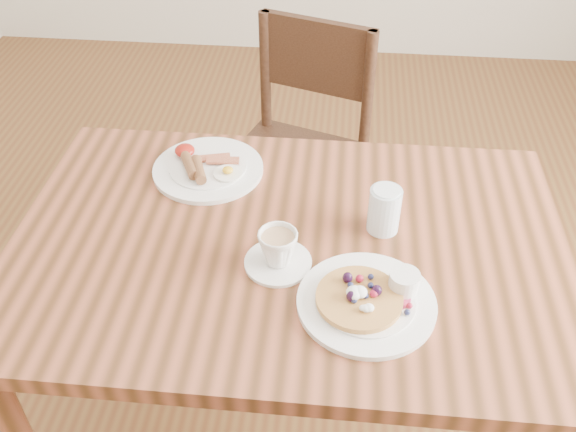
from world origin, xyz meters
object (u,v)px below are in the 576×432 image
object	(u,v)px
pancake_plate	(368,299)
teacup_saucer	(278,251)
breakfast_plate	(206,168)
water_glass	(384,210)
chair_far	(299,148)
dining_table	(288,273)

from	to	relation	value
pancake_plate	teacup_saucer	size ratio (longest dim) A/B	1.93
breakfast_plate	water_glass	xyz separation A→B (m)	(0.43, -0.17, 0.04)
teacup_saucer	water_glass	size ratio (longest dim) A/B	1.34
chair_far	pancake_plate	size ratio (longest dim) A/B	3.26
dining_table	teacup_saucer	world-z (taller)	teacup_saucer
chair_far	pancake_plate	distance (m)	0.96
dining_table	breakfast_plate	xyz separation A→B (m)	(-0.22, 0.23, 0.11)
chair_far	teacup_saucer	world-z (taller)	chair_far
dining_table	breakfast_plate	distance (m)	0.34
dining_table	teacup_saucer	size ratio (longest dim) A/B	8.57
chair_far	pancake_plate	world-z (taller)	chair_far
chair_far	breakfast_plate	xyz separation A→B (m)	(-0.19, -0.50, 0.27)
breakfast_plate	water_glass	distance (m)	0.46
dining_table	water_glass	xyz separation A→B (m)	(0.20, 0.06, 0.15)
teacup_saucer	water_glass	world-z (taller)	water_glass
breakfast_plate	teacup_saucer	size ratio (longest dim) A/B	1.93
pancake_plate	breakfast_plate	bearing A→B (deg)	134.73
chair_far	water_glass	bearing A→B (deg)	127.97
pancake_plate	water_glass	xyz separation A→B (m)	(0.03, 0.23, 0.04)
dining_table	water_glass	size ratio (longest dim) A/B	11.48
dining_table	chair_far	bearing A→B (deg)	92.69
dining_table	teacup_saucer	distance (m)	0.15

